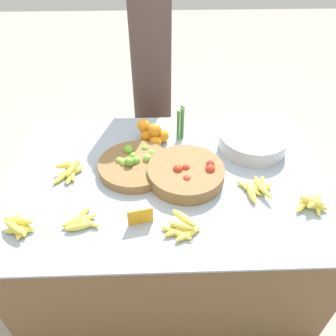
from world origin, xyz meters
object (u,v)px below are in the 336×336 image
(price_sign, at_px, (140,217))
(metal_bowl, at_px, (252,141))
(tomato_basket, at_px, (186,173))
(vendor_person, at_px, (152,83))
(lime_bowl, at_px, (136,165))

(price_sign, bearing_deg, metal_bowl, 29.37)
(tomato_basket, height_order, vendor_person, vendor_person)
(price_sign, xyz_separation_m, vendor_person, (0.05, 1.26, 0.03))
(vendor_person, bearing_deg, tomato_basket, -79.60)
(lime_bowl, height_order, tomato_basket, tomato_basket)
(lime_bowl, height_order, vendor_person, vendor_person)
(tomato_basket, distance_m, price_sign, 0.37)
(tomato_basket, relative_size, metal_bowl, 1.04)
(lime_bowl, distance_m, vendor_person, 0.88)
(metal_bowl, bearing_deg, vendor_person, 129.32)
(vendor_person, bearing_deg, price_sign, -92.17)
(lime_bowl, xyz_separation_m, tomato_basket, (0.26, -0.09, 0.01))
(price_sign, bearing_deg, lime_bowl, 84.00)
(price_sign, relative_size, vendor_person, 0.07)
(metal_bowl, bearing_deg, tomato_basket, -147.51)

